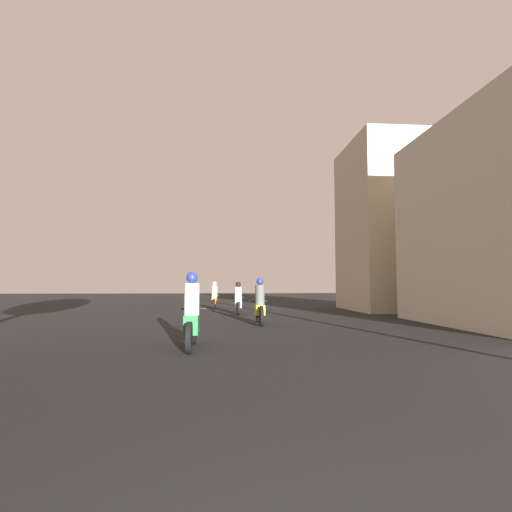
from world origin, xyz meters
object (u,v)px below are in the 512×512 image
(motorcycle_green, at_px, (192,317))
(motorcycle_silver, at_px, (238,301))
(motorcycle_yellow, at_px, (260,306))
(building_right_far, at_px, (389,226))
(motorcycle_orange, at_px, (214,298))

(motorcycle_green, relative_size, motorcycle_silver, 0.98)
(motorcycle_green, bearing_deg, motorcycle_yellow, 77.93)
(motorcycle_yellow, distance_m, building_right_far, 10.88)
(motorcycle_yellow, xyz_separation_m, motorcycle_orange, (-1.71, 8.89, -0.02))
(motorcycle_orange, height_order, building_right_far, building_right_far)
(motorcycle_green, bearing_deg, motorcycle_orange, 98.17)
(motorcycle_yellow, xyz_separation_m, motorcycle_silver, (-0.55, 4.77, -0.04))
(motorcycle_yellow, distance_m, motorcycle_orange, 9.05)
(motorcycle_yellow, distance_m, motorcycle_silver, 4.80)
(motorcycle_orange, bearing_deg, building_right_far, -18.77)
(motorcycle_yellow, height_order, motorcycle_orange, motorcycle_yellow)
(motorcycle_green, relative_size, motorcycle_yellow, 0.99)
(motorcycle_green, xyz_separation_m, motorcycle_yellow, (1.93, 4.99, -0.03))
(motorcycle_green, distance_m, motorcycle_yellow, 5.35)
(motorcycle_yellow, height_order, motorcycle_silver, motorcycle_yellow)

